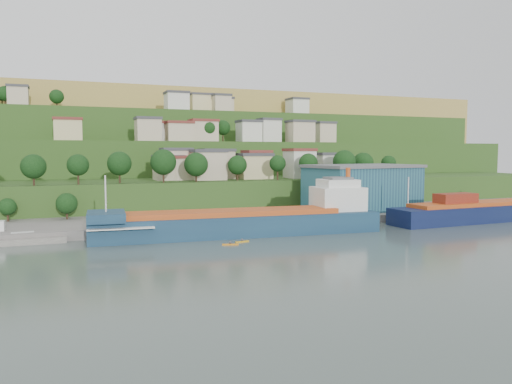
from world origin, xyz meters
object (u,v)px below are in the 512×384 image
cargo_ship_far (489,212)px  warehouse (362,187)px  kayak_orange (230,244)px  cargo_ship_near (249,223)px

cargo_ship_far → warehouse: bearing=141.4°
cargo_ship_far → kayak_orange: size_ratio=17.32×
cargo_ship_near → kayak_orange: cargo_ship_near is taller
cargo_ship_far → warehouse: (-26.95, 19.82, 6.02)m
cargo_ship_far → kayak_orange: bearing=-175.8°
warehouse → cargo_ship_near: bearing=-164.0°
kayak_orange → warehouse: bearing=47.3°
cargo_ship_far → kayak_orange: 76.38m
kayak_orange → cargo_ship_far: bearing=23.6°
warehouse → kayak_orange: warehouse is taller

